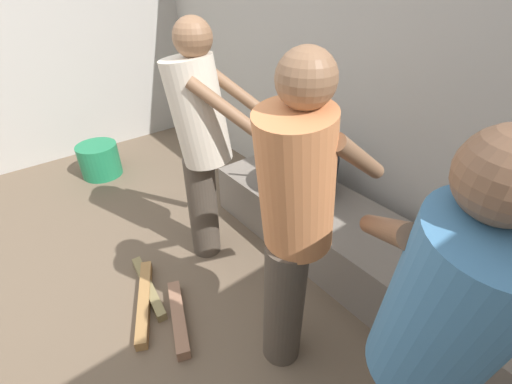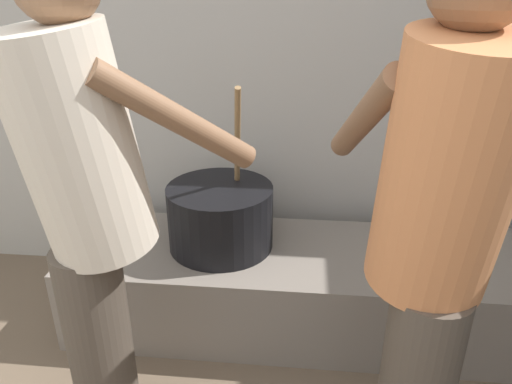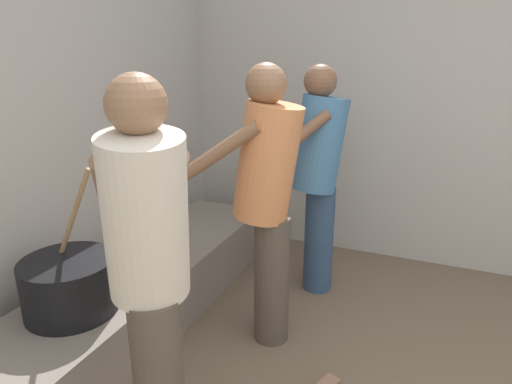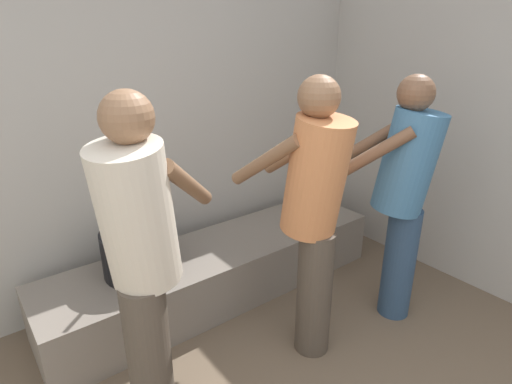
% 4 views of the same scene
% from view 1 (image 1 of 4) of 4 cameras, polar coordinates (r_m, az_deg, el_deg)
% --- Properties ---
extents(ground_plane, '(9.53, 9.53, 0.00)m').
position_cam_1_polar(ground_plane, '(2.46, -31.28, -19.92)').
color(ground_plane, brown).
extents(block_enclosure_rear, '(4.97, 0.20, 2.24)m').
position_cam_1_polar(block_enclosure_rear, '(2.78, 13.50, 18.81)').
color(block_enclosure_rear, '#ADA8A0').
rests_on(block_enclosure_rear, ground_plane).
extents(hearth_ledge, '(2.41, 0.60, 0.38)m').
position_cam_1_polar(hearth_ledge, '(2.45, 16.25, -8.97)').
color(hearth_ledge, slate).
rests_on(hearth_ledge, ground_plane).
extents(cooking_pot_main, '(0.46, 0.46, 0.73)m').
position_cam_1_polar(cooking_pot_main, '(2.53, 8.06, 3.06)').
color(cooking_pot_main, black).
rests_on(cooking_pot_main, hearth_ledge).
extents(cook_in_cream_shirt, '(0.71, 0.67, 1.57)m').
position_cam_1_polar(cook_in_cream_shirt, '(2.15, -9.00, 8.59)').
color(cook_in_cream_shirt, '#4C4238').
rests_on(cook_in_cream_shirt, ground_plane).
extents(cook_in_blue_shirt, '(0.67, 0.69, 1.55)m').
position_cam_1_polar(cook_in_blue_shirt, '(1.18, 26.61, -22.01)').
color(cook_in_blue_shirt, navy).
rests_on(cook_in_blue_shirt, ground_plane).
extents(cook_in_orange_shirt, '(0.42, 0.70, 1.58)m').
position_cam_1_polar(cook_in_orange_shirt, '(1.46, 6.31, -4.24)').
color(cook_in_orange_shirt, '#4C4238').
rests_on(cook_in_orange_shirt, ground_plane).
extents(bucket_green_plastic, '(0.38, 0.38, 0.32)m').
position_cam_1_polar(bucket_green_plastic, '(3.77, -24.29, 4.82)').
color(bucket_green_plastic, '#1E7A4C').
rests_on(bucket_green_plastic, ground_plane).
extents(firewood_pile, '(0.87, 0.41, 0.07)m').
position_cam_1_polar(firewood_pile, '(2.33, -15.83, -17.21)').
color(firewood_pile, '#8B624A').
rests_on(firewood_pile, ground_plane).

